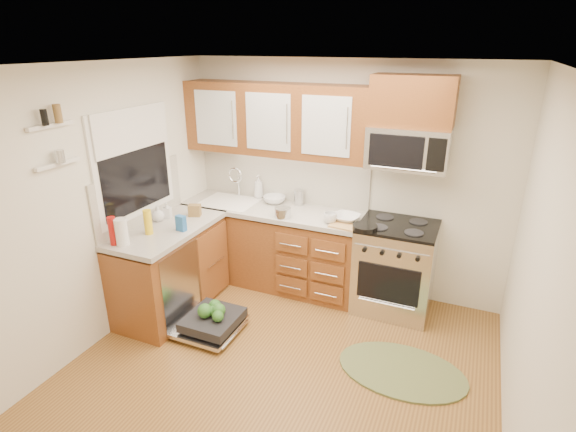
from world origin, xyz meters
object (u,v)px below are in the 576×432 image
at_px(cup, 330,218).
at_px(rug, 402,371).
at_px(stock_pot, 283,213).
at_px(dishwasher, 210,323).
at_px(bowl_a, 346,218).
at_px(paper_towel_roll, 122,232).
at_px(skillet, 365,227).
at_px(sink, 230,212).
at_px(bowl_b, 274,199).
at_px(upper_cabinets, 275,120).
at_px(cutting_board, 344,226).
at_px(range, 395,267).
at_px(microwave, 408,148).

bearing_deg(cup, rug, -40.54).
height_order(stock_pot, cup, cup).
distance_m(dishwasher, bowl_a, 1.71).
bearing_deg(rug, dishwasher, -175.13).
bearing_deg(paper_towel_roll, stock_pot, 48.50).
bearing_deg(cup, bowl_a, 41.13).
bearing_deg(skillet, sink, 171.72).
bearing_deg(bowl_a, rug, -48.67).
xyz_separation_m(stock_pot, bowl_b, (-0.27, 0.38, -0.01)).
height_order(upper_cabinets, bowl_b, upper_cabinets).
relative_size(dishwasher, skillet, 2.90).
bearing_deg(dishwasher, cutting_board, 41.50).
relative_size(range, bowl_a, 3.44).
xyz_separation_m(upper_cabinets, range, (1.41, -0.15, -1.40)).
height_order(rug, cup, cup).
relative_size(upper_cabinets, microwave, 2.70).
xyz_separation_m(range, cup, (-0.66, -0.16, 0.50)).
bearing_deg(bowl_b, paper_towel_roll, -116.48).
height_order(paper_towel_roll, bowl_a, paper_towel_roll).
bearing_deg(paper_towel_roll, dishwasher, 21.72).
xyz_separation_m(rug, stock_pot, (-1.45, 0.76, 0.97)).
distance_m(range, stock_pot, 1.29).
height_order(dishwasher, skillet, skillet).
height_order(stock_pot, bowl_b, stock_pot).
xyz_separation_m(upper_cabinets, stock_pot, (0.24, -0.35, -0.90)).
distance_m(upper_cabinets, range, 1.99).
relative_size(upper_cabinets, sink, 3.31).
xyz_separation_m(upper_cabinets, microwave, (1.41, -0.02, -0.18)).
bearing_deg(microwave, rug, -75.35).
distance_m(range, bowl_a, 0.72).
distance_m(range, rug, 1.12).
distance_m(range, microwave, 1.23).
xyz_separation_m(upper_cabinets, cutting_board, (0.91, -0.35, -0.94)).
distance_m(stock_pot, paper_towel_roll, 1.59).
bearing_deg(bowl_a, dishwasher, -133.00).
relative_size(sink, rug, 0.57).
bearing_deg(paper_towel_roll, skillet, 30.66).
xyz_separation_m(dishwasher, bowl_a, (1.01, 1.08, 0.86)).
distance_m(upper_cabinets, microwave, 1.42).
relative_size(stock_pot, cup, 1.27).
distance_m(upper_cabinets, skillet, 1.50).
bearing_deg(cup, bowl_b, 156.83).
relative_size(upper_cabinets, bowl_a, 7.43).
relative_size(microwave, dishwasher, 1.09).
bearing_deg(sink, range, 0.30).
distance_m(sink, cup, 1.29).
relative_size(cutting_board, bowl_b, 1.10).
height_order(dishwasher, stock_pot, stock_pot).
xyz_separation_m(rug, bowl_b, (-1.73, 1.14, 0.95)).
xyz_separation_m(microwave, paper_towel_roll, (-2.22, -1.52, -0.65)).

